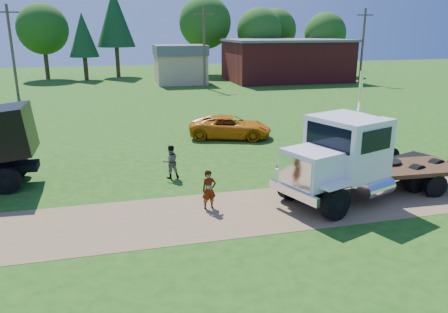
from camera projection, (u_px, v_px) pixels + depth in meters
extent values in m
plane|color=#1E4C10|center=(240.00, 212.00, 16.50)|extent=(140.00, 140.00, 0.00)
cube|color=brown|center=(240.00, 211.00, 16.50)|extent=(120.00, 4.20, 0.01)
cube|color=black|center=(366.00, 172.00, 18.25)|extent=(8.05, 3.78, 0.33)
cylinder|color=black|center=(335.00, 204.00, 15.69)|extent=(1.26, 0.77, 1.20)
cylinder|color=black|center=(335.00, 204.00, 15.69)|extent=(0.53, 0.52, 0.42)
cylinder|color=black|center=(291.00, 185.00, 17.54)|extent=(1.26, 0.77, 1.20)
cylinder|color=black|center=(291.00, 185.00, 17.54)|extent=(0.53, 0.52, 0.42)
cylinder|color=black|center=(416.00, 178.00, 18.34)|extent=(1.26, 0.77, 1.20)
cylinder|color=black|center=(416.00, 178.00, 18.34)|extent=(0.53, 0.52, 0.42)
cylinder|color=black|center=(370.00, 165.00, 20.20)|extent=(1.26, 0.77, 1.20)
cylinder|color=black|center=(370.00, 165.00, 20.20)|extent=(0.53, 0.52, 0.42)
cylinder|color=black|center=(435.00, 172.00, 19.11)|extent=(1.26, 0.77, 1.20)
cylinder|color=black|center=(435.00, 172.00, 19.11)|extent=(0.53, 0.52, 0.42)
cylinder|color=black|center=(389.00, 160.00, 20.96)|extent=(1.26, 0.77, 1.20)
cylinder|color=black|center=(389.00, 160.00, 20.96)|extent=(0.53, 0.52, 0.42)
cube|color=silver|center=(315.00, 166.00, 16.33)|extent=(2.48, 2.42, 1.31)
cube|color=white|center=(295.00, 173.00, 15.82)|extent=(0.64, 1.57, 1.09)
cube|color=white|center=(293.00, 193.00, 16.00)|extent=(1.01, 2.42, 0.33)
cube|color=silver|center=(347.00, 146.00, 17.12)|extent=(3.05, 3.25, 2.29)
cube|color=black|center=(328.00, 137.00, 16.38)|extent=(0.80, 2.07, 0.93)
cube|color=black|center=(377.00, 140.00, 15.94)|extent=(1.55, 0.60, 0.82)
cube|color=black|center=(323.00, 127.00, 18.03)|extent=(1.55, 0.60, 0.82)
cube|color=silver|center=(337.00, 185.00, 15.48)|extent=(1.40, 0.91, 0.11)
cube|color=silver|center=(292.00, 168.00, 17.34)|extent=(1.40, 0.91, 0.11)
cylinder|color=white|center=(377.00, 188.00, 16.75)|extent=(1.66, 1.14, 0.66)
cylinder|color=white|center=(357.00, 132.00, 18.20)|extent=(0.20, 0.20, 5.02)
cylinder|color=black|center=(387.00, 161.00, 18.89)|extent=(1.54, 1.54, 0.13)
cylinder|color=black|center=(7.00, 181.00, 18.18)|extent=(1.13, 0.37, 1.13)
cylinder|color=black|center=(7.00, 181.00, 18.18)|extent=(0.40, 0.38, 0.39)
cylinder|color=black|center=(16.00, 166.00, 20.17)|extent=(1.13, 0.37, 1.13)
cylinder|color=black|center=(16.00, 166.00, 20.17)|extent=(0.40, 0.38, 0.39)
imported|color=#C76B09|center=(230.00, 127.00, 27.41)|extent=(5.58, 3.86, 1.42)
cube|color=#3B1F13|center=(371.00, 170.00, 18.18)|extent=(7.66, 2.65, 0.17)
cube|color=black|center=(371.00, 175.00, 18.25)|extent=(7.60, 1.33, 0.24)
cylinder|color=black|center=(328.00, 194.00, 16.95)|extent=(0.96, 0.33, 0.94)
cylinder|color=black|center=(308.00, 178.00, 18.81)|extent=(0.96, 0.33, 0.94)
cylinder|color=black|center=(435.00, 186.00, 17.84)|extent=(0.96, 0.33, 0.94)
cylinder|color=black|center=(407.00, 171.00, 19.71)|extent=(0.96, 0.33, 0.94)
cube|color=black|center=(288.00, 164.00, 17.35)|extent=(0.12, 0.12, 0.94)
imported|color=#999999|center=(209.00, 190.00, 16.55)|extent=(0.60, 0.44, 1.54)
imported|color=#999999|center=(171.00, 162.00, 20.02)|extent=(0.82, 0.68, 1.55)
cube|color=maroon|center=(286.00, 61.00, 57.24)|extent=(15.00, 10.00, 5.00)
cube|color=#57575C|center=(287.00, 40.00, 56.49)|extent=(15.40, 10.40, 0.30)
cube|color=tan|center=(180.00, 69.00, 54.12)|extent=(6.00, 5.00, 3.60)
cube|color=#57575C|center=(180.00, 50.00, 53.47)|extent=(6.20, 5.40, 1.20)
cylinder|color=brown|center=(12.00, 50.00, 44.44)|extent=(0.28, 0.28, 9.00)
cube|color=brown|center=(7.00, 12.00, 43.39)|extent=(2.20, 0.14, 0.14)
cylinder|color=brown|center=(204.00, 48.00, 49.18)|extent=(0.28, 0.28, 9.00)
cube|color=brown|center=(204.00, 14.00, 48.14)|extent=(2.20, 0.14, 0.14)
cylinder|color=brown|center=(362.00, 46.00, 53.93)|extent=(0.28, 0.28, 9.00)
cube|color=brown|center=(365.00, 15.00, 52.88)|extent=(2.20, 0.14, 0.14)
cylinder|color=#352615|center=(47.00, 66.00, 59.26)|extent=(0.56, 0.56, 3.54)
sphere|color=#114010|center=(43.00, 29.00, 57.90)|extent=(6.68, 6.68, 6.68)
cylinder|color=#352615|center=(118.00, 62.00, 61.78)|extent=(0.56, 0.56, 4.20)
cone|color=#103815|center=(115.00, 18.00, 60.10)|extent=(5.28, 5.28, 7.80)
cylinder|color=#352615|center=(205.00, 61.00, 65.10)|extent=(0.56, 0.56, 4.02)
sphere|color=#114010|center=(205.00, 22.00, 63.56)|extent=(7.58, 7.58, 7.58)
cylinder|color=#352615|center=(259.00, 63.00, 64.53)|extent=(0.56, 0.56, 3.43)
sphere|color=#114010|center=(259.00, 30.00, 63.22)|extent=(6.47, 6.47, 6.47)
cylinder|color=#352615|center=(323.00, 64.00, 64.91)|extent=(0.56, 0.56, 3.19)
sphere|color=#114010|center=(325.00, 33.00, 63.69)|extent=(6.02, 6.02, 6.02)
cylinder|color=#352615|center=(86.00, 68.00, 58.22)|extent=(0.56, 0.56, 3.05)
cone|color=#103815|center=(83.00, 35.00, 57.00)|extent=(3.83, 3.83, 5.66)
cylinder|color=#352615|center=(274.00, 60.00, 69.73)|extent=(0.56, 0.56, 3.46)
sphere|color=#114010|center=(275.00, 30.00, 68.41)|extent=(6.53, 6.53, 6.53)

